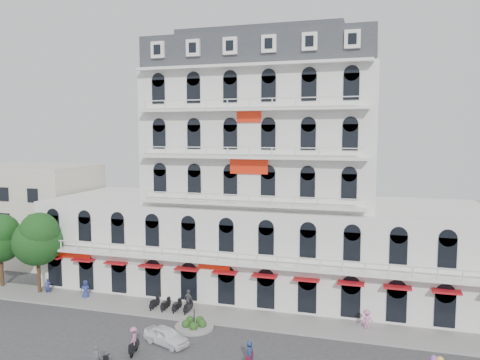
% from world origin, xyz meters
% --- Properties ---
extents(sidewalk, '(53.00, 4.00, 0.16)m').
position_xyz_m(sidewalk, '(0.00, 9.00, 0.08)').
color(sidewalk, gray).
rests_on(sidewalk, ground).
extents(main_building, '(45.00, 15.00, 25.80)m').
position_xyz_m(main_building, '(0.00, 18.00, 9.96)').
color(main_building, silver).
rests_on(main_building, ground).
extents(flank_building_west, '(14.00, 10.00, 12.00)m').
position_xyz_m(flank_building_west, '(-30.00, 20.00, 6.00)').
color(flank_building_west, beige).
rests_on(flank_building_west, ground).
extents(traffic_island, '(3.20, 3.20, 1.60)m').
position_xyz_m(traffic_island, '(-3.00, 6.00, 0.26)').
color(traffic_island, gray).
rests_on(traffic_island, ground).
extents(parked_scooter_row, '(4.40, 1.80, 1.10)m').
position_xyz_m(parked_scooter_row, '(-6.35, 8.80, 0.00)').
color(parked_scooter_row, black).
rests_on(parked_scooter_row, ground).
extents(tree_west_outer, '(4.50, 4.48, 7.76)m').
position_xyz_m(tree_west_outer, '(-25.95, 9.98, 5.35)').
color(tree_west_outer, '#382314').
rests_on(tree_west_outer, ground).
extents(tree_west_inner, '(4.76, 4.76, 8.25)m').
position_xyz_m(tree_west_inner, '(-20.95, 9.48, 5.68)').
color(tree_west_inner, '#382314').
rests_on(tree_west_inner, ground).
extents(parked_car, '(4.10, 2.74, 1.30)m').
position_xyz_m(parked_car, '(-3.96, 2.70, 0.65)').
color(parked_car, white).
rests_on(parked_car, ground).
extents(rider_east, '(0.54, 1.70, 1.92)m').
position_xyz_m(rider_east, '(3.03, 0.99, 0.92)').
color(rider_east, maroon).
rests_on(rider_east, ground).
extents(rider_center, '(0.77, 1.69, 2.05)m').
position_xyz_m(rider_center, '(-5.50, 0.55, 1.07)').
color(rider_center, black).
rests_on(rider_center, ground).
extents(pedestrian_left, '(1.04, 0.89, 1.81)m').
position_xyz_m(pedestrian_left, '(-15.69, 9.50, 0.91)').
color(pedestrian_left, navy).
rests_on(pedestrian_left, ground).
extents(pedestrian_mid, '(1.22, 0.90, 1.92)m').
position_xyz_m(pedestrian_mid, '(-4.96, 9.50, 0.96)').
color(pedestrian_mid, '#56585D').
rests_on(pedestrian_mid, ground).
extents(pedestrian_right, '(1.30, 1.04, 1.75)m').
position_xyz_m(pedestrian_right, '(10.57, 9.50, 0.87)').
color(pedestrian_right, '#CE6DAC').
rests_on(pedestrian_right, ground).
extents(pedestrian_far, '(0.69, 0.62, 1.57)m').
position_xyz_m(pedestrian_far, '(-20.00, 9.50, 0.79)').
color(pedestrian_far, navy).
rests_on(pedestrian_far, ground).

